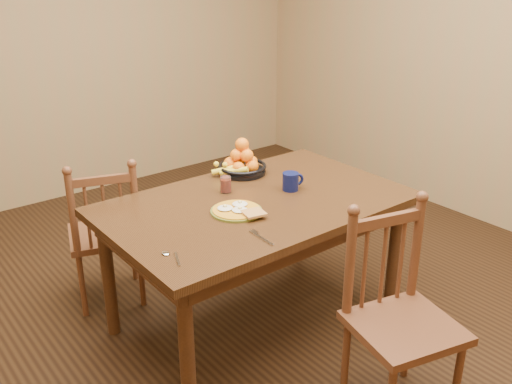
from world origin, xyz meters
TOP-DOWN VIEW (x-y plane):
  - room at (0.00, 0.00)m, footprint 4.52×5.02m
  - dining_table at (0.00, 0.00)m, footprint 1.60×1.00m
  - chair_far at (-0.56, 0.71)m, footprint 0.52×0.51m
  - chair_near at (0.09, -0.92)m, footprint 0.53×0.51m
  - breakfast_plate at (-0.17, -0.06)m, footprint 0.26×0.30m
  - fork at (-0.25, -0.35)m, footprint 0.03×0.18m
  - spoon at (-0.67, -0.24)m, footprint 0.06×0.15m
  - coffee_mug at (0.25, 0.00)m, footprint 0.13×0.09m
  - juice_glass at (-0.06, 0.20)m, footprint 0.06×0.06m
  - fruit_bowl at (0.19, 0.38)m, footprint 0.32×0.29m

SIDE VIEW (x-z plane):
  - chair_far at x=-0.56m, z-range -0.01..0.90m
  - chair_near at x=0.09m, z-range -0.01..0.95m
  - dining_table at x=0.00m, z-range 0.29..1.04m
  - fork at x=-0.25m, z-range 0.75..0.76m
  - spoon at x=-0.67m, z-range 0.75..0.76m
  - breakfast_plate at x=-0.17m, z-range 0.74..0.78m
  - juice_glass at x=-0.06m, z-range 0.75..0.84m
  - coffee_mug at x=0.25m, z-range 0.75..0.85m
  - fruit_bowl at x=0.19m, z-range 0.70..0.93m
  - room at x=0.00m, z-range -0.01..2.71m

